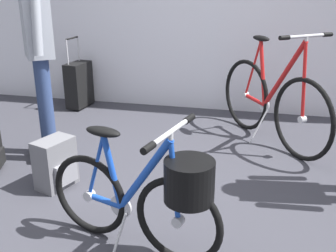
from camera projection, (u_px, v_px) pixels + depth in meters
ground_plane at (170, 214)px, 2.65m from camera, size 6.04×6.04×0.00m
folding_bike_foreground at (151, 194)px, 2.16m from camera, size 1.08×0.52×0.78m
display_bike_left at (271, 102)px, 3.68m from camera, size 0.96×1.24×1.06m
visitor_near_wall at (37, 34)px, 3.15m from camera, size 0.39×0.44×1.80m
rolling_suitcase at (79, 84)px, 4.74m from camera, size 0.23×0.38×0.83m
backpack_on_floor at (56, 164)px, 2.95m from camera, size 0.28×0.33×0.37m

